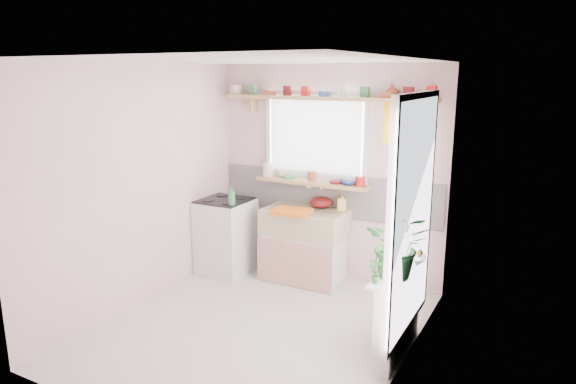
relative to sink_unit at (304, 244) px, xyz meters
The scene contains 19 objects.
room 1.31m from the sink_unit, 28.17° to the right, with size 3.20×3.20×3.20m.
sink_unit is the anchor object (origin of this frame).
cooker 0.98m from the sink_unit, 165.62° to the right, with size 0.58×0.58×0.93m.
radiator_ledge 1.82m from the sink_unit, 37.05° to the right, with size 0.22×0.95×0.78m.
windowsill 0.73m from the sink_unit, 90.00° to the left, with size 1.40×0.22×0.04m, color tan.
pine_shelf 1.70m from the sink_unit, 49.64° to the left, with size 2.52×0.24×0.04m, color tan.
shelf_crockery 1.78m from the sink_unit, 49.64° to the left, with size 2.47×0.11×0.12m.
sill_crockery 0.81m from the sink_unit, 90.00° to the left, with size 1.35×0.11×0.12m.
dish_tray 0.48m from the sink_unit, 108.08° to the right, with size 0.42×0.32×0.04m, color orange.
colander 0.54m from the sink_unit, 60.50° to the left, with size 0.28×0.28×0.13m, color #611013.
jade_plant 2.05m from the sink_unit, 40.83° to the right, with size 0.51×0.44×0.56m, color #2B6C30.
fruit_bowl 1.77m from the sink_unit, 31.23° to the right, with size 0.27×0.27×0.07m, color silver.
herb_pot 2.06m from the sink_unit, 47.35° to the right, with size 0.11×0.07×0.21m, color #306327.
soap_bottle_sink 0.68m from the sink_unit, 28.84° to the left, with size 0.10×0.10×0.21m, color #E2CC64.
sill_cup 0.92m from the sink_unit, 153.41° to the left, with size 0.12×0.12×0.10m, color beige.
sill_bowl 0.91m from the sink_unit, 24.58° to the left, with size 0.19×0.19×0.06m, color #30459C.
shelf_vase 2.01m from the sink_unit, 14.71° to the left, with size 0.14×0.14×0.15m, color brown.
cooker_bottle 1.03m from the sink_unit, 150.46° to the right, with size 0.09×0.09×0.23m, color #41824E.
fruit 1.79m from the sink_unit, 30.95° to the right, with size 0.20×0.14×0.10m.
Camera 1 is at (2.40, -3.83, 2.39)m, focal length 32.00 mm.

